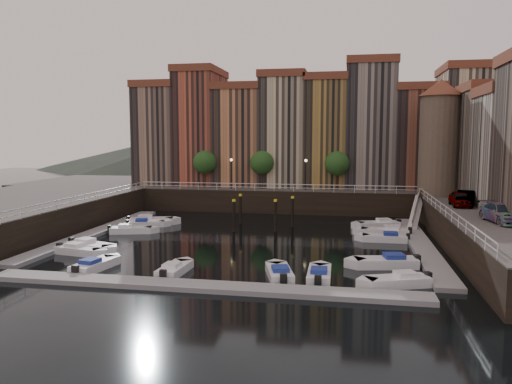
% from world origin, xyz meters
% --- Properties ---
extents(ground, '(200.00, 200.00, 0.00)m').
position_xyz_m(ground, '(0.00, 0.00, 0.00)').
color(ground, black).
rests_on(ground, ground).
extents(quay_far, '(80.00, 20.00, 3.00)m').
position_xyz_m(quay_far, '(0.00, 26.00, 1.50)').
color(quay_far, black).
rests_on(quay_far, ground).
extents(dock_left, '(2.00, 28.00, 0.35)m').
position_xyz_m(dock_left, '(-16.20, -1.00, 0.17)').
color(dock_left, gray).
rests_on(dock_left, ground).
extents(dock_right, '(2.00, 28.00, 0.35)m').
position_xyz_m(dock_right, '(16.20, -1.00, 0.17)').
color(dock_right, gray).
rests_on(dock_right, ground).
extents(dock_near, '(30.00, 2.00, 0.35)m').
position_xyz_m(dock_near, '(0.00, -17.00, 0.17)').
color(dock_near, gray).
rests_on(dock_near, ground).
extents(mountains, '(145.00, 100.00, 18.00)m').
position_xyz_m(mountains, '(1.72, 110.00, 7.92)').
color(mountains, '#2D382D').
rests_on(mountains, ground).
extents(far_terrace, '(48.70, 10.30, 17.50)m').
position_xyz_m(far_terrace, '(3.31, 23.50, 10.95)').
color(far_terrace, '#8D6F59').
rests_on(far_terrace, quay_far).
extents(corner_tower, '(5.20, 5.20, 13.80)m').
position_xyz_m(corner_tower, '(20.00, 14.50, 10.19)').
color(corner_tower, '#6B5B4C').
rests_on(corner_tower, quay_right).
extents(promenade_trees, '(21.20, 3.20, 5.20)m').
position_xyz_m(promenade_trees, '(-1.33, 18.20, 6.58)').
color(promenade_trees, black).
rests_on(promenade_trees, quay_far).
extents(street_lamps, '(10.36, 0.36, 4.18)m').
position_xyz_m(street_lamps, '(-1.00, 17.20, 5.90)').
color(street_lamps, black).
rests_on(street_lamps, quay_far).
extents(railings, '(36.08, 34.04, 0.52)m').
position_xyz_m(railings, '(0.00, 4.88, 3.79)').
color(railings, white).
rests_on(railings, ground).
extents(gangway, '(2.78, 8.32, 3.73)m').
position_xyz_m(gangway, '(17.10, 10.00, 1.92)').
color(gangway, white).
rests_on(gangway, ground).
extents(mooring_pilings, '(6.56, 5.39, 3.78)m').
position_xyz_m(mooring_pilings, '(0.06, 5.56, 1.65)').
color(mooring_pilings, black).
rests_on(mooring_pilings, ground).
extents(boat_left_0, '(4.54, 2.33, 1.02)m').
position_xyz_m(boat_left_0, '(-13.17, -9.42, 0.34)').
color(boat_left_0, white).
rests_on(boat_left_0, ground).
extents(boat_left_1, '(4.99, 3.19, 1.12)m').
position_xyz_m(boat_left_1, '(-12.96, -7.96, 0.38)').
color(boat_left_1, white).
rests_on(boat_left_1, ground).
extents(boat_left_2, '(4.62, 2.74, 1.04)m').
position_xyz_m(boat_left_2, '(-12.92, 0.29, 0.35)').
color(boat_left_2, white).
rests_on(boat_left_2, ground).
extents(boat_left_3, '(4.34, 2.71, 0.98)m').
position_xyz_m(boat_left_3, '(-12.86, 4.22, 0.33)').
color(boat_left_3, white).
rests_on(boat_left_3, ground).
extents(boat_left_4, '(5.35, 3.32, 1.20)m').
position_xyz_m(boat_left_4, '(-12.92, 5.64, 0.40)').
color(boat_left_4, white).
rests_on(boat_left_4, ground).
extents(boat_right_0, '(4.65, 3.09, 1.05)m').
position_xyz_m(boat_right_0, '(13.04, -13.96, 0.35)').
color(boat_right_0, white).
rests_on(boat_right_0, ground).
extents(boat_right_1, '(5.15, 2.76, 1.15)m').
position_xyz_m(boat_right_1, '(12.64, -9.01, 0.39)').
color(boat_right_1, white).
rests_on(boat_right_1, ground).
extents(boat_right_2, '(4.43, 1.66, 1.02)m').
position_xyz_m(boat_right_2, '(13.18, 0.85, 0.34)').
color(boat_right_2, white).
rests_on(boat_right_2, ground).
extents(boat_right_3, '(5.05, 2.06, 1.15)m').
position_xyz_m(boat_right_3, '(13.42, 3.83, 0.39)').
color(boat_right_3, white).
rests_on(boat_right_3, ground).
extents(boat_right_4, '(4.93, 2.99, 1.11)m').
position_xyz_m(boat_right_4, '(13.01, 8.29, 0.37)').
color(boat_right_4, white).
rests_on(boat_right_4, ground).
extents(boat_near_0, '(2.29, 4.59, 1.03)m').
position_xyz_m(boat_near_0, '(-9.30, -13.87, 0.35)').
color(boat_near_0, white).
rests_on(boat_near_0, ground).
extents(boat_near_1, '(1.72, 4.25, 0.97)m').
position_xyz_m(boat_near_1, '(-2.95, -13.80, 0.33)').
color(boat_near_1, white).
rests_on(boat_near_1, ground).
extents(boat_near_2, '(2.68, 4.59, 1.03)m').
position_xyz_m(boat_near_2, '(4.83, -13.44, 0.35)').
color(boat_near_2, white).
rests_on(boat_near_2, ground).
extents(boat_near_3, '(1.69, 4.45, 1.02)m').
position_xyz_m(boat_near_3, '(7.65, -13.33, 0.34)').
color(boat_near_3, white).
rests_on(boat_near_3, ground).
extents(car_a, '(1.87, 4.49, 1.52)m').
position_xyz_m(car_a, '(20.63, 4.74, 3.76)').
color(car_a, gray).
rests_on(car_a, quay_right).
extents(car_b, '(2.83, 4.97, 1.55)m').
position_xyz_m(car_b, '(21.22, 5.04, 3.77)').
color(car_b, gray).
rests_on(car_b, quay_right).
extents(car_c, '(3.03, 5.65, 1.56)m').
position_xyz_m(car_c, '(21.93, -4.87, 3.78)').
color(car_c, gray).
rests_on(car_c, quay_right).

